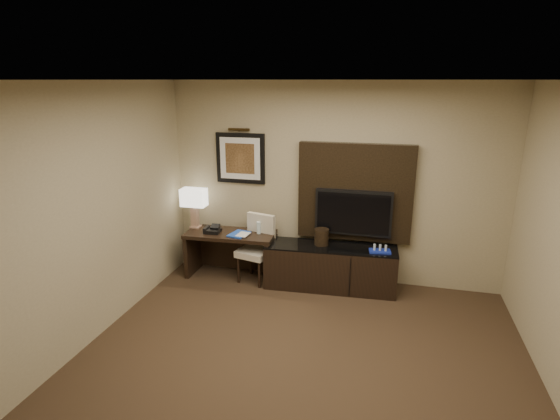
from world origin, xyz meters
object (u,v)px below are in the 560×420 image
(desk_chair, at_px, (255,252))
(ice_bucket, at_px, (321,237))
(desk_phone, at_px, (213,229))
(desk, at_px, (231,255))
(minibar_tray, at_px, (380,248))
(table_lamp, at_px, (194,209))
(water_bottle, at_px, (259,228))
(tv, at_px, (353,213))
(credenza, at_px, (330,267))

(desk_chair, relative_size, ice_bucket, 4.03)
(desk_phone, bearing_deg, desk, 10.12)
(desk, height_order, minibar_tray, minibar_tray)
(table_lamp, bearing_deg, water_bottle, -1.75)
(desk_chair, distance_m, water_bottle, 0.33)
(desk_phone, relative_size, water_bottle, 1.27)
(table_lamp, bearing_deg, desk_phone, -24.39)
(table_lamp, height_order, ice_bucket, table_lamp)
(tv, height_order, ice_bucket, tv)
(table_lamp, bearing_deg, minibar_tray, -2.90)
(desk_chair, height_order, desk_phone, desk_chair)
(desk_chair, relative_size, table_lamp, 1.57)
(desk, relative_size, desk_chair, 1.42)
(desk_chair, height_order, table_lamp, table_lamp)
(desk, bearing_deg, desk_phone, -169.06)
(water_bottle, relative_size, minibar_tray, 0.62)
(desk, distance_m, table_lamp, 0.83)
(minibar_tray, bearing_deg, credenza, 176.22)
(desk_chair, xyz_separation_m, ice_bucket, (0.91, 0.09, 0.27))
(desk, relative_size, credenza, 0.72)
(desk, relative_size, tv, 1.23)
(desk, xyz_separation_m, minibar_tray, (2.04, -0.04, 0.31))
(ice_bucket, xyz_separation_m, minibar_tray, (0.77, -0.08, -0.06))
(table_lamp, relative_size, minibar_tray, 2.06)
(tv, distance_m, water_bottle, 1.30)
(desk, bearing_deg, ice_bucket, -1.19)
(desk_chair, relative_size, minibar_tray, 3.23)
(desk_phone, bearing_deg, desk_chair, -2.92)
(desk_chair, height_order, water_bottle, desk_chair)
(desk_chair, bearing_deg, table_lamp, -175.01)
(water_bottle, xyz_separation_m, minibar_tray, (1.64, -0.10, -0.10))
(credenza, height_order, minibar_tray, minibar_tray)
(credenza, distance_m, minibar_tray, 0.72)
(desk_phone, bearing_deg, minibar_tray, -3.16)
(desk, relative_size, ice_bucket, 5.73)
(water_bottle, height_order, ice_bucket, water_bottle)
(table_lamp, height_order, minibar_tray, table_lamp)
(water_bottle, bearing_deg, tv, 5.81)
(table_lamp, distance_m, water_bottle, 0.98)
(desk_chair, bearing_deg, desk, -174.31)
(tv, xyz_separation_m, table_lamp, (-2.23, -0.10, -0.08))
(ice_bucket, bearing_deg, credenza, -14.69)
(credenza, distance_m, tv, 0.79)
(desk_chair, xyz_separation_m, table_lamp, (-0.93, 0.14, 0.50))
(water_bottle, bearing_deg, ice_bucket, -1.72)
(desk_phone, bearing_deg, table_lamp, 152.04)
(table_lamp, bearing_deg, credenza, -2.62)
(tv, bearing_deg, table_lamp, -177.44)
(desk_phone, bearing_deg, water_bottle, 7.08)
(ice_bucket, distance_m, minibar_tray, 0.77)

